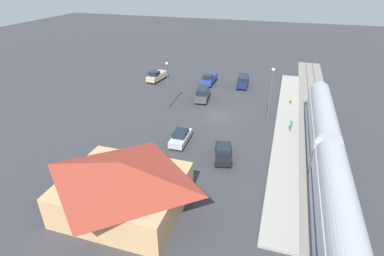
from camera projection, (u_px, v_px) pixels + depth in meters
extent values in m
plane|color=#38383D|center=(219.00, 116.00, 45.91)|extent=(200.00, 200.00, 0.00)
cube|color=gray|center=(316.00, 129.00, 42.17)|extent=(4.80, 70.00, 0.18)
cube|color=#59544C|center=(322.00, 129.00, 41.91)|extent=(0.10, 70.00, 0.12)
cube|color=#59544C|center=(311.00, 127.00, 42.29)|extent=(0.10, 70.00, 0.12)
cube|color=#A8A399|center=(287.00, 124.00, 43.20)|extent=(3.20, 46.00, 0.30)
cube|color=#ADB2BC|center=(321.00, 125.00, 38.80)|extent=(2.90, 17.00, 3.70)
cube|color=#19389E|center=(308.00, 125.00, 39.32)|extent=(0.04, 15.64, 0.36)
cylinder|color=#ADB2BC|center=(323.00, 112.00, 37.98)|extent=(2.75, 16.32, 2.76)
cube|color=#ADB2BC|center=(335.00, 222.00, 23.77)|extent=(2.90, 17.00, 3.70)
cube|color=#19389E|center=(315.00, 221.00, 24.30)|extent=(0.04, 15.64, 0.36)
cylinder|color=#ADB2BC|center=(340.00, 206.00, 22.96)|extent=(2.75, 16.32, 2.76)
cube|color=tan|center=(124.00, 194.00, 27.63)|extent=(10.62, 8.95, 3.24)
pyramid|color=#9E3828|center=(121.00, 171.00, 26.45)|extent=(11.42, 9.75, 1.83)
cube|color=#4C3323|center=(145.00, 171.00, 31.71)|extent=(1.10, 0.08, 2.10)
cylinder|color=brown|center=(291.00, 128.00, 40.93)|extent=(0.22, 0.22, 0.85)
cylinder|color=green|center=(291.00, 123.00, 40.59)|extent=(0.36, 0.36, 0.62)
sphere|color=tan|center=(292.00, 121.00, 40.39)|extent=(0.24, 0.24, 0.24)
cylinder|color=brown|center=(291.00, 102.00, 49.05)|extent=(0.22, 0.22, 0.85)
cylinder|color=yellow|center=(292.00, 98.00, 48.71)|extent=(0.36, 0.36, 0.62)
sphere|color=tan|center=(292.00, 95.00, 48.51)|extent=(0.24, 0.24, 0.24)
cube|color=silver|center=(181.00, 138.00, 38.56)|extent=(1.94, 4.54, 0.76)
cube|color=#19232D|center=(180.00, 133.00, 38.24)|extent=(1.66, 2.19, 0.64)
cylinder|color=black|center=(179.00, 134.00, 40.38)|extent=(0.22, 0.68, 0.68)
cylinder|color=black|center=(190.00, 135.00, 39.99)|extent=(0.22, 0.68, 0.68)
cylinder|color=black|center=(170.00, 146.00, 37.49)|extent=(0.22, 0.68, 0.68)
cylinder|color=black|center=(182.00, 148.00, 37.10)|extent=(0.22, 0.68, 0.68)
cube|color=#47494F|center=(203.00, 95.00, 51.32)|extent=(2.51, 5.09, 1.00)
cube|color=#19232D|center=(202.00, 91.00, 50.75)|extent=(2.11, 3.60, 0.88)
cylinder|color=black|center=(199.00, 94.00, 53.34)|extent=(0.22, 0.68, 0.68)
cylinder|color=black|center=(209.00, 94.00, 53.06)|extent=(0.22, 0.68, 0.68)
cylinder|color=black|center=(196.00, 102.00, 50.04)|extent=(0.22, 0.68, 0.68)
cylinder|color=black|center=(206.00, 103.00, 49.76)|extent=(0.22, 0.68, 0.68)
cube|color=#C6B284|center=(157.00, 76.00, 60.47)|extent=(2.68, 5.62, 0.92)
cube|color=#19232D|center=(154.00, 74.00, 59.24)|extent=(1.94, 1.95, 0.84)
cylinder|color=black|center=(155.00, 82.00, 58.64)|extent=(0.22, 0.76, 0.76)
cylinder|color=black|center=(148.00, 81.00, 59.29)|extent=(0.22, 0.76, 0.76)
cylinder|color=black|center=(166.00, 76.00, 62.08)|extent=(0.22, 0.76, 0.76)
cylinder|color=black|center=(159.00, 75.00, 62.73)|extent=(0.22, 0.76, 0.76)
cube|color=#C6B284|center=(159.00, 72.00, 60.96)|extent=(2.25, 3.20, 0.20)
cube|color=navy|center=(243.00, 82.00, 57.24)|extent=(2.26, 5.01, 1.00)
cube|color=#19232D|center=(243.00, 78.00, 56.68)|extent=(1.93, 3.53, 0.88)
cylinder|color=black|center=(239.00, 81.00, 59.29)|extent=(0.22, 0.68, 0.68)
cylinder|color=black|center=(248.00, 82.00, 58.93)|extent=(0.22, 0.68, 0.68)
cylinder|color=black|center=(237.00, 88.00, 56.03)|extent=(0.22, 0.68, 0.68)
cylinder|color=black|center=(246.00, 89.00, 55.66)|extent=(0.22, 0.68, 0.68)
cube|color=#283D9E|center=(209.00, 80.00, 58.70)|extent=(2.00, 5.41, 0.92)
cube|color=#19232D|center=(208.00, 77.00, 57.42)|extent=(1.74, 1.74, 0.84)
cylinder|color=black|center=(211.00, 86.00, 56.87)|extent=(0.22, 0.76, 0.76)
cylinder|color=black|center=(202.00, 85.00, 57.33)|extent=(0.22, 0.76, 0.76)
cylinder|color=black|center=(216.00, 79.00, 60.49)|extent=(0.22, 0.76, 0.76)
cylinder|color=black|center=(208.00, 78.00, 60.95)|extent=(0.22, 0.76, 0.76)
cube|color=#283D9E|center=(211.00, 75.00, 59.23)|extent=(1.88, 2.98, 0.20)
cube|color=black|center=(223.00, 153.00, 35.35)|extent=(2.78, 4.79, 0.76)
cube|color=#19232D|center=(223.00, 148.00, 35.02)|extent=(2.05, 2.46, 0.64)
cylinder|color=black|center=(216.00, 148.00, 37.08)|extent=(0.22, 0.68, 0.68)
cylinder|color=black|center=(229.00, 149.00, 36.96)|extent=(0.22, 0.68, 0.68)
cylinder|color=black|center=(216.00, 164.00, 34.08)|extent=(0.22, 0.68, 0.68)
cylinder|color=black|center=(230.00, 165.00, 33.97)|extent=(0.22, 0.68, 0.68)
cylinder|color=#515156|center=(269.00, 101.00, 40.39)|extent=(0.16, 0.16, 8.39)
sphere|color=#EAE5C6|center=(273.00, 70.00, 38.35)|extent=(0.44, 0.44, 0.44)
cylinder|color=#515156|center=(168.00, 87.00, 47.02)|extent=(0.16, 0.16, 7.16)
sphere|color=#EAE5C6|center=(167.00, 63.00, 45.27)|extent=(0.44, 0.44, 0.44)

